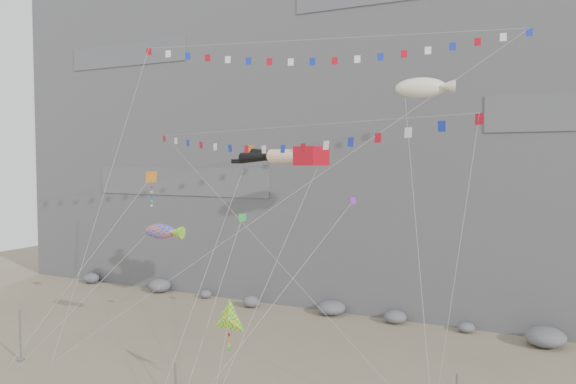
# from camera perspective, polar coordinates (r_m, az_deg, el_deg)

# --- Properties ---
(ground) EXTENTS (120.00, 120.00, 0.00)m
(ground) POSITION_cam_1_polar(r_m,az_deg,el_deg) (38.69, -5.56, -18.36)
(ground) COLOR gray
(ground) RESTS_ON ground
(cliff) EXTENTS (80.00, 28.00, 50.00)m
(cliff) POSITION_cam_1_polar(r_m,az_deg,el_deg) (66.24, 9.52, 12.53)
(cliff) COLOR slate
(cliff) RESTS_ON ground
(talus_boulders) EXTENTS (60.00, 3.00, 1.20)m
(talus_boulders) POSITION_cam_1_polar(r_m,az_deg,el_deg) (52.97, 4.43, -11.70)
(talus_boulders) COLOR slate
(talus_boulders) RESTS_ON ground
(anchor_pole_left) EXTENTS (0.12, 0.12, 3.69)m
(anchor_pole_left) POSITION_cam_1_polar(r_m,az_deg,el_deg) (45.17, -25.55, -13.00)
(anchor_pole_left) COLOR slate
(anchor_pole_left) RESTS_ON ground
(legs_kite) EXTENTS (7.91, 15.69, 19.94)m
(legs_kite) POSITION_cam_1_polar(r_m,az_deg,el_deg) (42.03, -0.09, 3.65)
(legs_kite) COLOR #B40B18
(legs_kite) RESTS_ON ground
(flag_banner_upper) EXTENTS (29.54, 15.90, 30.63)m
(flag_banner_upper) POSITION_cam_1_polar(r_m,az_deg,el_deg) (44.09, 3.59, 15.21)
(flag_banner_upper) COLOR #B40B18
(flag_banner_upper) RESTS_ON ground
(flag_banner_lower) EXTENTS (28.94, 12.53, 21.25)m
(flag_banner_lower) POSITION_cam_1_polar(r_m,az_deg,el_deg) (38.94, -1.51, 6.51)
(flag_banner_lower) COLOR #B40B18
(flag_banner_lower) RESTS_ON ground
(harlequin_kite) EXTENTS (6.36, 9.69, 16.49)m
(harlequin_kite) POSITION_cam_1_polar(r_m,az_deg,el_deg) (44.54, -13.78, 1.43)
(harlequin_kite) COLOR red
(harlequin_kite) RESTS_ON ground
(fish_windsock) EXTENTS (8.76, 7.71, 13.25)m
(fish_windsock) POSITION_cam_1_polar(r_m,az_deg,el_deg) (42.00, -12.89, -3.93)
(fish_windsock) COLOR #E2510B
(fish_windsock) RESTS_ON ground
(delta_kite) EXTENTS (2.50, 4.54, 7.15)m
(delta_kite) POSITION_cam_1_polar(r_m,az_deg,el_deg) (32.69, -6.05, -12.78)
(delta_kite) COLOR yellow
(delta_kite) RESTS_ON ground
(blimp_windsock) EXTENTS (6.07, 13.28, 23.07)m
(blimp_windsock) POSITION_cam_1_polar(r_m,az_deg,el_deg) (42.03, 13.37, 10.23)
(blimp_windsock) COLOR #EEE9C4
(blimp_windsock) RESTS_ON ground
(small_kite_a) EXTENTS (3.44, 16.18, 21.86)m
(small_kite_a) POSITION_cam_1_polar(r_m,az_deg,el_deg) (45.10, -3.95, 4.07)
(small_kite_a) COLOR orange
(small_kite_a) RESTS_ON ground
(small_kite_b) EXTENTS (5.88, 12.80, 17.51)m
(small_kite_b) POSITION_cam_1_polar(r_m,az_deg,el_deg) (38.89, 6.31, -1.32)
(small_kite_b) COLOR purple
(small_kite_b) RESTS_ON ground
(small_kite_c) EXTENTS (2.47, 10.66, 14.37)m
(small_kite_c) POSITION_cam_1_polar(r_m,az_deg,el_deg) (39.55, -4.75, -2.85)
(small_kite_c) COLOR green
(small_kite_c) RESTS_ON ground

